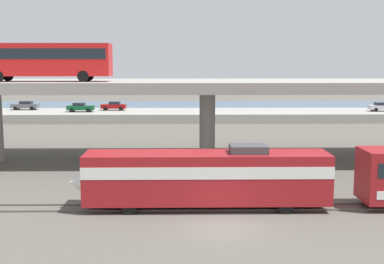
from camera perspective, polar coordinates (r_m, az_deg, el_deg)
ground_plane at (r=29.20m, az=3.58°, el=-10.93°), size 260.00×260.00×0.00m
rail_strip_near at (r=32.30m, az=3.12°, el=-8.95°), size 110.00×0.12×0.12m
rail_strip_far at (r=33.66m, az=2.95°, el=-8.24°), size 110.00×0.12×0.12m
train_locomotive at (r=32.37m, az=0.30°, el=-4.99°), size 16.83×3.04×4.18m
highway_overpass at (r=47.65m, az=1.78°, el=5.01°), size 96.00×11.69×7.75m
transit_bus_on_overpass at (r=47.09m, az=-16.65°, el=8.07°), size 12.00×2.68×3.40m
pier_parking_lot at (r=83.03m, az=0.63°, el=1.92°), size 72.22×11.81×1.43m
parked_car_0 at (r=88.35m, az=20.93°, el=2.73°), size 4.27×1.83×1.50m
parked_car_1 at (r=85.31m, az=-8.95°, el=2.99°), size 4.14×1.82×1.50m
parked_car_2 at (r=83.62m, az=-12.67°, el=2.80°), size 4.33×1.83×1.50m
parked_car_3 at (r=89.81m, az=-18.56°, el=2.92°), size 4.43×1.90×1.50m
harbor_water at (r=105.98m, az=0.30°, el=2.85°), size 140.00×36.00×0.01m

